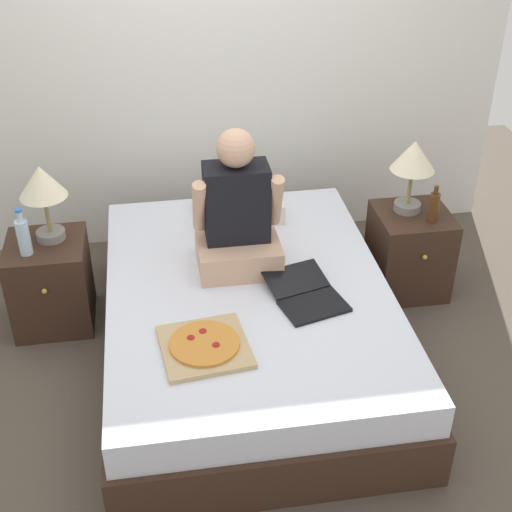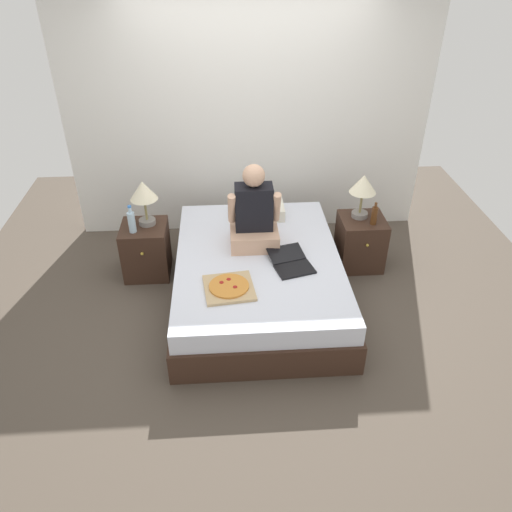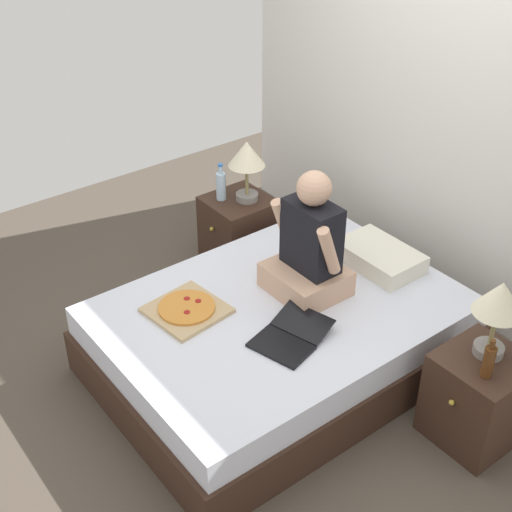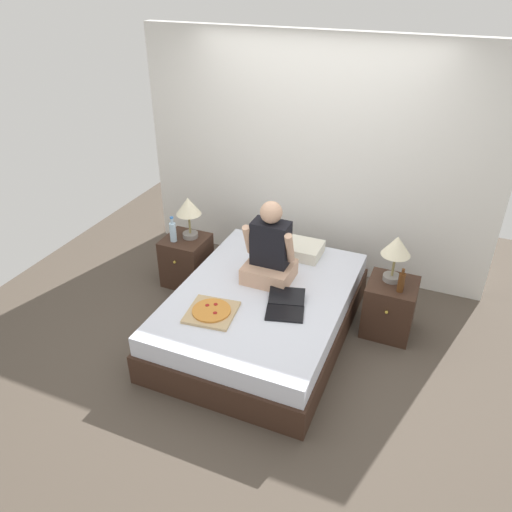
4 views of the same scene
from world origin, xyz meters
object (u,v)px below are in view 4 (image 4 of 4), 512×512
object	(u,v)px
water_bottle	(173,231)
laptop	(285,307)
bed	(262,312)
nightstand_left	(187,260)
person_seated	(270,252)
lamp_on_left_nightstand	(188,209)
pizza_box	(212,312)
lamp_on_right_nightstand	(396,249)
beer_bottle	(401,282)
nightstand_right	(390,307)

from	to	relation	value
water_bottle	laptop	bearing A→B (deg)	-21.58
water_bottle	bed	bearing A→B (deg)	-19.06
nightstand_left	water_bottle	size ratio (longest dim) A/B	1.93
water_bottle	person_seated	bearing A→B (deg)	-8.47
lamp_on_left_nightstand	pizza_box	xyz separation A→B (m)	(0.77, -1.01, -0.38)
water_bottle	pizza_box	bearing A→B (deg)	-44.42
lamp_on_right_nightstand	pizza_box	bearing A→B (deg)	-142.68
nightstand_left	person_seated	bearing A→B (deg)	-13.77
bed	pizza_box	distance (m)	0.60
bed	beer_bottle	bearing A→B (deg)	18.76
lamp_on_right_nightstand	pizza_box	size ratio (longest dim) A/B	1.01
bed	person_seated	bearing A→B (deg)	95.34
bed	water_bottle	world-z (taller)	water_bottle
lamp_on_left_nightstand	pizza_box	bearing A→B (deg)	-52.77
lamp_on_left_nightstand	lamp_on_right_nightstand	distance (m)	2.09
person_seated	pizza_box	distance (m)	0.79
lamp_on_left_nightstand	person_seated	world-z (taller)	person_seated
lamp_on_left_nightstand	beer_bottle	size ratio (longest dim) A/B	1.96
water_bottle	person_seated	xyz separation A→B (m)	(1.14, -0.17, 0.11)
person_seated	pizza_box	size ratio (longest dim) A/B	1.76
beer_bottle	nightstand_left	bearing A→B (deg)	177.43
nightstand_left	lamp_on_left_nightstand	xyz separation A→B (m)	(0.04, 0.05, 0.59)
laptop	lamp_on_left_nightstand	bearing A→B (deg)	151.76
lamp_on_left_nightstand	nightstand_right	distance (m)	2.20
bed	lamp_on_right_nightstand	world-z (taller)	lamp_on_right_nightstand
bed	beer_bottle	size ratio (longest dim) A/B	9.08
nightstand_left	lamp_on_left_nightstand	distance (m)	0.60
person_seated	nightstand_right	bearing A→B (deg)	13.25
laptop	water_bottle	bearing A→B (deg)	158.42
nightstand_left	pizza_box	xyz separation A→B (m)	(0.81, -0.96, 0.22)
beer_bottle	water_bottle	bearing A→B (deg)	179.75
bed	nightstand_right	distance (m)	1.19
laptop	person_seated	bearing A→B (deg)	127.25
beer_bottle	pizza_box	size ratio (longest dim) A/B	0.52
pizza_box	lamp_on_left_nightstand	bearing A→B (deg)	127.23
person_seated	pizza_box	bearing A→B (deg)	-109.78
water_bottle	beer_bottle	distance (m)	2.31
bed	pizza_box	world-z (taller)	pizza_box
beer_bottle	pizza_box	xyz separation A→B (m)	(-1.42, -0.86, -0.14)
bed	lamp_on_left_nightstand	world-z (taller)	lamp_on_left_nightstand
nightstand_right	pizza_box	xyz separation A→B (m)	(-1.35, -0.96, 0.22)
nightstand_left	laptop	bearing A→B (deg)	-25.85
nightstand_left	pizza_box	world-z (taller)	nightstand_left
nightstand_left	person_seated	size ratio (longest dim) A/B	0.68
lamp_on_left_nightstand	laptop	world-z (taller)	lamp_on_left_nightstand
lamp_on_left_nightstand	beer_bottle	xyz separation A→B (m)	(2.19, -0.15, -0.23)
person_seated	beer_bottle	bearing A→B (deg)	7.75
lamp_on_left_nightstand	pizza_box	distance (m)	1.32
lamp_on_left_nightstand	laptop	distance (m)	1.55
nightstand_right	lamp_on_right_nightstand	bearing A→B (deg)	120.93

